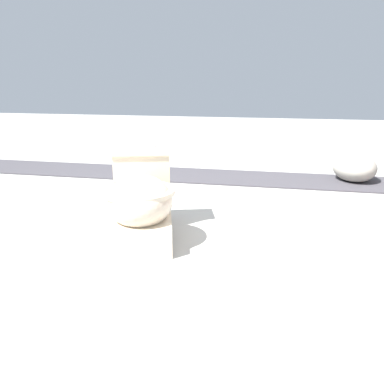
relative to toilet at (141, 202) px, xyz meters
The scene contains 4 objects.
ground_plane 0.35m from the toilet, behind, with size 14.00×14.00×0.00m, color #A8A59E.
gravel_strip 1.60m from the toilet, 160.34° to the left, with size 0.56×8.00×0.01m, color #423F44.
toilet is the anchor object (origin of this frame).
boulder_near 2.19m from the toilet, 136.71° to the left, with size 0.42×0.37×0.26m, color #ADA899.
Camera 1 is at (2.24, 0.65, 0.91)m, focal length 35.00 mm.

